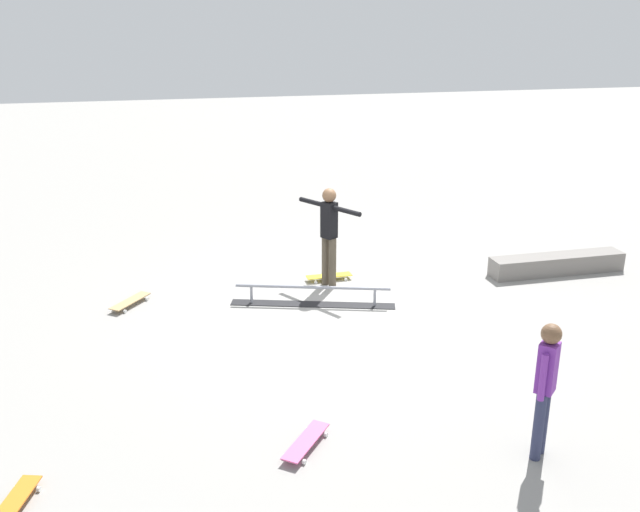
# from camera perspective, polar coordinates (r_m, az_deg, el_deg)

# --- Properties ---
(ground_plane) EXTENTS (60.00, 60.00, 0.00)m
(ground_plane) POSITION_cam_1_polar(r_m,az_deg,el_deg) (11.17, 2.42, -4.03)
(ground_plane) COLOR gray
(grind_rail) EXTENTS (2.59, 1.01, 0.33)m
(grind_rail) POSITION_cam_1_polar(r_m,az_deg,el_deg) (11.11, -0.60, -3.36)
(grind_rail) COLOR black
(grind_rail) RESTS_ON ground_plane
(skate_ledge) EXTENTS (2.50, 0.42, 0.34)m
(skate_ledge) POSITION_cam_1_polar(r_m,az_deg,el_deg) (13.17, 18.92, -0.63)
(skate_ledge) COLOR gray
(skate_ledge) RESTS_ON ground_plane
(skater_main) EXTENTS (0.78, 1.22, 1.71)m
(skater_main) POSITION_cam_1_polar(r_m,az_deg,el_deg) (11.62, 0.75, 2.15)
(skater_main) COLOR brown
(skater_main) RESTS_ON ground_plane
(skateboard_main) EXTENTS (0.80, 0.28, 0.09)m
(skateboard_main) POSITION_cam_1_polar(r_m,az_deg,el_deg) (12.16, 0.75, -1.66)
(skateboard_main) COLOR yellow
(skateboard_main) RESTS_ON ground_plane
(bystander_purple_shirt) EXTENTS (0.30, 0.29, 1.52)m
(bystander_purple_shirt) POSITION_cam_1_polar(r_m,az_deg,el_deg) (7.53, 18.08, -9.94)
(bystander_purple_shirt) COLOR #2D3351
(bystander_purple_shirt) RESTS_ON ground_plane
(loose_skateboard_natural) EXTENTS (0.65, 0.75, 0.09)m
(loose_skateboard_natural) POSITION_cam_1_polar(r_m,az_deg,el_deg) (11.51, -15.36, -3.62)
(loose_skateboard_natural) COLOR tan
(loose_skateboard_natural) RESTS_ON ground_plane
(loose_skateboard_pink) EXTENTS (0.65, 0.75, 0.09)m
(loose_skateboard_pink) POSITION_cam_1_polar(r_m,az_deg,el_deg) (7.70, -1.18, -15.03)
(loose_skateboard_pink) COLOR #E05993
(loose_skateboard_pink) RESTS_ON ground_plane
(loose_skateboard_orange) EXTENTS (0.43, 0.82, 0.09)m
(loose_skateboard_orange) POSITION_cam_1_polar(r_m,az_deg,el_deg) (7.48, -23.93, -18.11)
(loose_skateboard_orange) COLOR orange
(loose_skateboard_orange) RESTS_ON ground_plane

